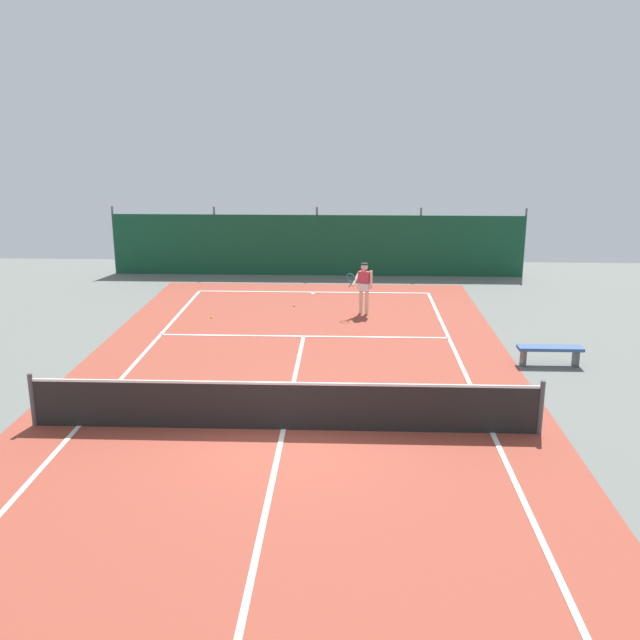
% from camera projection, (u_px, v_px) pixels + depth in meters
% --- Properties ---
extents(ground_plane, '(36.00, 36.00, 0.00)m').
position_uv_depth(ground_plane, '(283.00, 430.00, 14.17)').
color(ground_plane, slate).
extents(court_surface, '(11.02, 26.60, 0.01)m').
position_uv_depth(court_surface, '(283.00, 429.00, 14.17)').
color(court_surface, brown).
rests_on(court_surface, ground).
extents(tennis_net, '(10.12, 0.10, 1.10)m').
position_uv_depth(tennis_net, '(283.00, 406.00, 14.03)').
color(tennis_net, black).
rests_on(tennis_net, ground).
extents(back_fence, '(16.30, 0.98, 2.70)m').
position_uv_depth(back_fence, '(317.00, 256.00, 28.83)').
color(back_fence, '#14472D').
rests_on(back_fence, ground).
extents(tennis_player, '(0.84, 0.65, 1.64)m').
position_uv_depth(tennis_player, '(364.00, 284.00, 22.48)').
color(tennis_player, beige).
rests_on(tennis_player, ground).
extents(tennis_ball_near_player, '(0.07, 0.07, 0.07)m').
position_uv_depth(tennis_ball_near_player, '(211.00, 317.00, 22.25)').
color(tennis_ball_near_player, '#CCDB33').
rests_on(tennis_ball_near_player, ground).
extents(tennis_ball_midcourt, '(0.07, 0.07, 0.07)m').
position_uv_depth(tennis_ball_midcourt, '(274.00, 386.00, 16.43)').
color(tennis_ball_midcourt, '#CCDB33').
rests_on(tennis_ball_midcourt, ground).
extents(tennis_ball_by_sideline, '(0.07, 0.07, 0.07)m').
position_uv_depth(tennis_ball_by_sideline, '(294.00, 306.00, 23.63)').
color(tennis_ball_by_sideline, '#CCDB33').
rests_on(tennis_ball_by_sideline, ground).
extents(courtside_bench, '(1.60, 0.40, 0.49)m').
position_uv_depth(courtside_bench, '(550.00, 351.00, 17.84)').
color(courtside_bench, '#335184').
rests_on(courtside_bench, ground).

